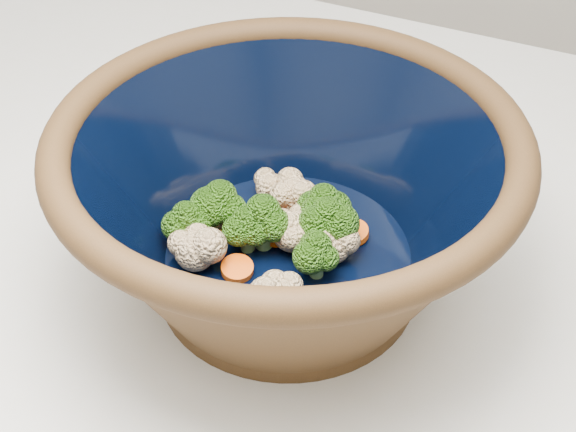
# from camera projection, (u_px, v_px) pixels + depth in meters

# --- Properties ---
(mixing_bowl) EXTENTS (0.38, 0.38, 0.16)m
(mixing_bowl) POSITION_uv_depth(u_px,v_px,m) (288.00, 201.00, 0.62)
(mixing_bowl) COLOR black
(mixing_bowl) RESTS_ON counter
(vegetable_pile) EXTENTS (0.15, 0.15, 0.05)m
(vegetable_pile) POSITION_uv_depth(u_px,v_px,m) (269.00, 222.00, 0.64)
(vegetable_pile) COLOR #608442
(vegetable_pile) RESTS_ON mixing_bowl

